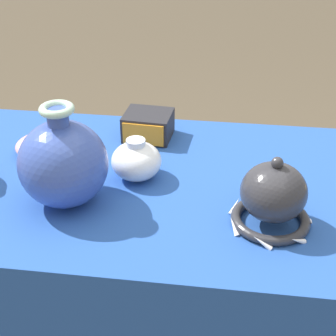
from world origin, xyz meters
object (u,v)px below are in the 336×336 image
at_px(mosaic_tile_box, 148,126).
at_px(bowl_shallow_rose, 44,145).
at_px(vase_tall_bulbous, 63,163).
at_px(jar_round_porcelain, 136,161).
at_px(vase_dome_bell, 273,198).

relative_size(mosaic_tile_box, bowl_shallow_rose, 0.92).
relative_size(vase_tall_bulbous, jar_round_porcelain, 1.95).
bearing_deg(jar_round_porcelain, bowl_shallow_rose, 161.48).
xyz_separation_m(vase_dome_bell, bowl_shallow_rose, (-0.60, 0.24, -0.04)).
height_order(vase_dome_bell, jar_round_porcelain, vase_dome_bell).
bearing_deg(mosaic_tile_box, vase_tall_bulbous, -107.14).
distance_m(bowl_shallow_rose, jar_round_porcelain, 0.29).
relative_size(mosaic_tile_box, jar_round_porcelain, 1.12).
relative_size(bowl_shallow_rose, jar_round_porcelain, 1.22).
distance_m(vase_tall_bulbous, jar_round_porcelain, 0.20).
distance_m(vase_dome_bell, bowl_shallow_rose, 0.65).
bearing_deg(vase_tall_bulbous, vase_dome_bell, -3.02).
xyz_separation_m(vase_tall_bulbous, vase_dome_bell, (0.47, -0.02, -0.04)).
bearing_deg(vase_tall_bulbous, mosaic_tile_box, 68.75).
bearing_deg(vase_tall_bulbous, bowl_shallow_rose, 121.34).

